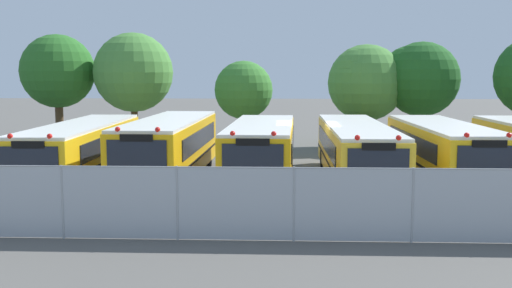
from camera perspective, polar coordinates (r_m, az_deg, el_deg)
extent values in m
plane|color=#595651|center=(24.74, 4.92, -3.71)|extent=(160.00, 160.00, 0.00)
cube|color=yellow|center=(25.80, -16.41, -0.54)|extent=(2.61, 10.98, 1.96)
cube|color=white|center=(25.69, -16.49, 1.77)|extent=(2.56, 10.76, 0.12)
cube|color=black|center=(20.79, -20.95, -4.69)|extent=(2.43, 0.21, 0.36)
cube|color=black|center=(20.65, -21.03, -1.52)|extent=(1.95, 0.10, 0.94)
cube|color=black|center=(25.71, -13.67, 0.23)|extent=(0.22, 8.52, 0.71)
cube|color=black|center=(26.44, -18.73, 0.24)|extent=(0.22, 8.52, 0.71)
cube|color=black|center=(25.85, -16.38, -1.40)|extent=(2.63, 11.09, 0.10)
sphere|color=red|center=(20.47, -19.25, 0.71)|extent=(0.18, 0.18, 0.18)
sphere|color=red|center=(20.96, -22.60, 0.70)|extent=(0.18, 0.18, 0.18)
cube|color=black|center=(20.57, -21.10, -0.07)|extent=(1.07, 0.10, 0.24)
cylinder|color=black|center=(21.79, -16.93, -4.09)|extent=(0.30, 1.01, 1.00)
cylinder|color=black|center=(22.53, -22.01, -3.94)|extent=(0.30, 1.01, 1.00)
cylinder|color=black|center=(29.13, -12.22, -1.24)|extent=(0.30, 1.01, 1.00)
cylinder|color=black|center=(29.69, -16.16, -1.20)|extent=(0.30, 1.01, 1.00)
cube|color=#EAA80C|center=(25.09, -8.28, -0.32)|extent=(2.70, 10.45, 2.15)
cube|color=white|center=(24.98, -8.32, 2.26)|extent=(2.65, 10.24, 0.12)
cube|color=black|center=(20.18, -11.36, -4.70)|extent=(2.51, 0.22, 0.36)
cube|color=black|center=(20.01, -11.40, -1.08)|extent=(2.02, 0.11, 1.03)
cube|color=black|center=(25.12, -5.36, 0.52)|extent=(0.23, 8.11, 0.77)
cube|color=black|center=(25.63, -10.88, 0.56)|extent=(0.23, 8.11, 0.77)
cube|color=black|center=(25.15, -8.26, -1.29)|extent=(2.73, 10.56, 0.10)
sphere|color=red|center=(19.91, -9.46, 1.37)|extent=(0.18, 0.18, 0.18)
sphere|color=red|center=(20.27, -13.18, 1.38)|extent=(0.18, 0.18, 0.18)
cube|color=black|center=(19.93, -11.45, 0.58)|extent=(1.11, 0.11, 0.24)
cylinder|color=black|center=(21.34, -7.49, -4.08)|extent=(0.30, 1.01, 1.00)
cylinder|color=black|center=(21.87, -13.11, -3.93)|extent=(0.30, 1.01, 1.00)
cylinder|color=black|center=(28.34, -4.66, -1.33)|extent=(0.30, 1.01, 1.00)
cylinder|color=black|center=(28.74, -8.96, -1.28)|extent=(0.30, 1.01, 1.00)
cube|color=#EAA80C|center=(24.31, 0.56, -0.63)|extent=(2.77, 9.57, 2.02)
cube|color=white|center=(24.19, 0.56, 1.88)|extent=(2.71, 9.38, 0.12)
cube|color=black|center=(19.70, -0.33, -4.85)|extent=(2.54, 0.24, 0.36)
cube|color=black|center=(19.54, -0.32, -1.40)|extent=(2.04, 0.12, 0.97)
cube|color=black|center=(24.52, 3.55, 0.18)|extent=(0.26, 7.41, 0.73)
cube|color=black|center=(24.67, -2.33, 0.23)|extent=(0.26, 7.41, 0.73)
cube|color=black|center=(24.36, 0.56, -1.57)|extent=(2.80, 9.67, 0.10)
sphere|color=red|center=(19.57, 1.72, 0.99)|extent=(0.18, 0.18, 0.18)
sphere|color=red|center=(19.68, -2.27, 1.02)|extent=(0.18, 0.18, 0.18)
cube|color=black|center=(19.46, -0.32, 0.19)|extent=(1.12, 0.11, 0.24)
cylinder|color=black|center=(21.09, 2.98, -4.16)|extent=(0.31, 1.01, 1.00)
cylinder|color=black|center=(21.25, -2.99, -4.07)|extent=(0.31, 1.01, 1.00)
cylinder|color=black|center=(27.30, 3.26, -1.63)|extent=(0.31, 1.01, 1.00)
cylinder|color=black|center=(27.42, -1.36, -1.58)|extent=(0.31, 1.01, 1.00)
cube|color=yellow|center=(24.59, 9.58, -0.68)|extent=(2.36, 11.23, 1.98)
cube|color=white|center=(24.48, 9.63, 1.76)|extent=(2.31, 11.01, 0.12)
cube|color=black|center=(19.18, 11.62, -5.32)|extent=(2.40, 0.16, 0.36)
cube|color=black|center=(19.02, 11.69, -1.84)|extent=(1.93, 0.06, 0.95)
cube|color=black|center=(25.02, 12.23, 0.12)|extent=(0.04, 8.76, 0.71)
cube|color=black|center=(24.73, 6.76, 0.15)|extent=(0.04, 8.76, 0.71)
cube|color=black|center=(24.64, 9.56, -1.59)|extent=(2.38, 11.35, 0.10)
sphere|color=red|center=(19.19, 13.57, 0.58)|extent=(0.18, 0.18, 0.18)
sphere|color=red|center=(18.99, 9.73, 0.60)|extent=(0.18, 0.18, 0.18)
cube|color=black|center=(18.93, 11.73, -0.25)|extent=(1.06, 0.08, 0.24)
cylinder|color=black|center=(20.78, 13.81, -4.52)|extent=(0.28, 1.00, 1.00)
cylinder|color=black|center=(20.48, 8.10, -4.55)|extent=(0.28, 1.00, 1.00)
cylinder|color=black|center=(28.59, 10.67, -1.35)|extent=(0.28, 1.00, 1.00)
cylinder|color=black|center=(28.37, 6.52, -1.34)|extent=(0.28, 1.00, 1.00)
cube|color=yellow|center=(25.44, 17.51, -0.63)|extent=(2.71, 10.17, 2.00)
cube|color=white|center=(25.32, 17.60, 1.75)|extent=(2.66, 9.97, 0.12)
cube|color=black|center=(20.76, 21.39, -4.72)|extent=(2.54, 0.22, 0.36)
cube|color=black|center=(20.61, 21.49, -1.47)|extent=(2.04, 0.10, 0.96)
cube|color=black|center=(26.06, 20.02, 0.16)|extent=(0.21, 7.89, 0.72)
cube|color=black|center=(25.36, 14.60, 0.18)|extent=(0.21, 7.89, 0.72)
cube|color=black|center=(25.49, 17.48, -1.52)|extent=(2.74, 10.27, 0.10)
sphere|color=red|center=(20.92, 23.18, 0.78)|extent=(0.18, 0.18, 0.18)
sphere|color=red|center=(20.45, 19.62, 0.80)|extent=(0.18, 0.18, 0.18)
cube|color=black|center=(20.53, 21.56, 0.02)|extent=(1.12, 0.10, 0.24)
cylinder|color=black|center=(22.50, 22.75, -3.99)|extent=(0.30, 1.01, 1.00)
cylinder|color=black|center=(21.79, 17.32, -4.11)|extent=(0.30, 1.01, 1.00)
cylinder|color=black|center=(28.96, 17.75, -1.46)|extent=(0.30, 1.01, 1.00)
cylinder|color=black|center=(28.41, 13.47, -1.48)|extent=(0.30, 1.01, 1.00)
cube|color=black|center=(26.26, 22.97, 0.12)|extent=(0.17, 7.26, 0.73)
cylinder|color=black|center=(28.83, 21.30, -1.64)|extent=(0.30, 1.00, 1.00)
cylinder|color=#4C3823|center=(37.99, -18.38, 1.92)|extent=(0.48, 0.48, 2.97)
sphere|color=#286623|center=(37.87, -18.56, 6.67)|extent=(4.42, 4.42, 4.42)
sphere|color=#286623|center=(38.20, -18.90, 7.32)|extent=(3.38, 3.38, 3.38)
cylinder|color=#4C3823|center=(36.35, -11.60, 1.78)|extent=(0.41, 0.41, 2.78)
sphere|color=#478438|center=(36.21, -11.72, 6.76)|extent=(4.71, 4.71, 4.71)
sphere|color=#478438|center=(36.02, -12.52, 6.64)|extent=(2.89, 2.89, 2.89)
cylinder|color=#4C3823|center=(35.56, -1.20, 1.34)|extent=(0.29, 0.29, 2.21)
sphere|color=#387A2D|center=(35.40, -1.21, 5.22)|extent=(3.47, 3.47, 3.47)
sphere|color=#387A2D|center=(35.38, -0.24, 5.46)|extent=(2.02, 2.02, 2.02)
cylinder|color=#4C3823|center=(36.51, 10.47, 1.37)|extent=(0.39, 0.39, 2.20)
sphere|color=#478438|center=(36.36, 10.56, 5.81)|extent=(4.61, 4.61, 4.61)
sphere|color=#478438|center=(35.99, 10.05, 6.50)|extent=(3.41, 3.41, 3.41)
cylinder|color=#4C3823|center=(36.77, 15.51, 1.49)|extent=(0.38, 0.38, 2.49)
sphere|color=#1E561E|center=(36.62, 15.66, 6.03)|extent=(4.44, 4.44, 4.44)
sphere|color=#1E561E|center=(36.62, 14.58, 6.44)|extent=(3.49, 3.49, 3.49)
cylinder|color=#9EA0A3|center=(17.09, -18.12, -5.33)|extent=(0.07, 0.07, 2.04)
cylinder|color=#9EA0A3|center=(16.26, -7.59, -5.66)|extent=(0.07, 0.07, 2.04)
cylinder|color=#9EA0A3|center=(16.02, 3.67, -5.81)|extent=(0.07, 0.07, 2.04)
cylinder|color=#9EA0A3|center=(16.40, 14.84, -5.73)|extent=(0.07, 0.07, 2.04)
cube|color=#ADB2B7|center=(16.02, 3.67, -5.81)|extent=(25.28, 0.02, 2.00)
cylinder|color=#9EA0A3|center=(15.83, 3.70, -2.31)|extent=(25.28, 0.04, 0.04)
cone|color=#EA5914|center=(17.97, -11.37, -7.02)|extent=(0.39, 0.39, 0.52)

